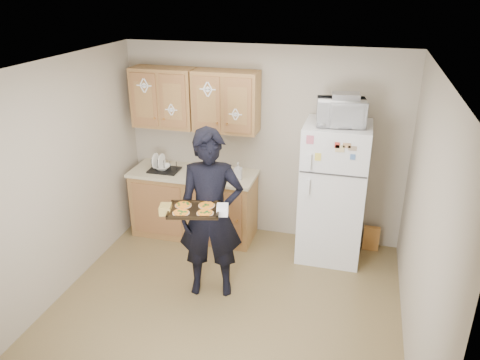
# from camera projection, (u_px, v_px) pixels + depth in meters

# --- Properties ---
(floor) EXTENTS (3.60, 3.60, 0.00)m
(floor) POSITION_uv_depth(u_px,v_px,m) (223.00, 311.00, 4.89)
(floor) COLOR brown
(floor) RESTS_ON ground
(ceiling) EXTENTS (3.60, 3.60, 0.00)m
(ceiling) POSITION_uv_depth(u_px,v_px,m) (219.00, 70.00, 3.91)
(ceiling) COLOR white
(ceiling) RESTS_ON wall_back
(wall_back) EXTENTS (3.60, 0.04, 2.50)m
(wall_back) POSITION_uv_depth(u_px,v_px,m) (263.00, 144.00, 6.00)
(wall_back) COLOR #AC9F8B
(wall_back) RESTS_ON floor
(wall_front) EXTENTS (3.60, 0.04, 2.50)m
(wall_front) POSITION_uv_depth(u_px,v_px,m) (132.00, 331.00, 2.80)
(wall_front) COLOR #AC9F8B
(wall_front) RESTS_ON floor
(wall_left) EXTENTS (0.04, 3.60, 2.50)m
(wall_left) POSITION_uv_depth(u_px,v_px,m) (55.00, 184.00, 4.83)
(wall_left) COLOR #AC9F8B
(wall_left) RESTS_ON floor
(wall_right) EXTENTS (0.04, 3.60, 2.50)m
(wall_right) POSITION_uv_depth(u_px,v_px,m) (424.00, 228.00, 3.97)
(wall_right) COLOR #AC9F8B
(wall_right) RESTS_ON floor
(refrigerator) EXTENTS (0.75, 0.70, 1.70)m
(refrigerator) POSITION_uv_depth(u_px,v_px,m) (333.00, 192.00, 5.60)
(refrigerator) COLOR white
(refrigerator) RESTS_ON floor
(base_cabinet) EXTENTS (1.60, 0.60, 0.86)m
(base_cabinet) POSITION_uv_depth(u_px,v_px,m) (194.00, 205.00, 6.24)
(base_cabinet) COLOR brown
(base_cabinet) RESTS_ON floor
(countertop) EXTENTS (1.64, 0.64, 0.04)m
(countertop) POSITION_uv_depth(u_px,v_px,m) (193.00, 174.00, 6.07)
(countertop) COLOR beige
(countertop) RESTS_ON base_cabinet
(upper_cab_left) EXTENTS (0.80, 0.33, 0.75)m
(upper_cab_left) POSITION_uv_depth(u_px,v_px,m) (164.00, 97.00, 5.91)
(upper_cab_left) COLOR brown
(upper_cab_left) RESTS_ON wall_back
(upper_cab_right) EXTENTS (0.80, 0.33, 0.75)m
(upper_cab_right) POSITION_uv_depth(u_px,v_px,m) (226.00, 102.00, 5.71)
(upper_cab_right) COLOR brown
(upper_cab_right) RESTS_ON wall_back
(cereal_box) EXTENTS (0.20, 0.07, 0.32)m
(cereal_box) POSITION_uv_depth(u_px,v_px,m) (371.00, 238.00, 5.96)
(cereal_box) COLOR #E6B251
(cereal_box) RESTS_ON floor
(person) EXTENTS (0.77, 0.60, 1.86)m
(person) POSITION_uv_depth(u_px,v_px,m) (211.00, 215.00, 4.88)
(person) COLOR black
(person) RESTS_ON floor
(baking_tray) EXTENTS (0.57, 0.47, 0.04)m
(baking_tray) POSITION_uv_depth(u_px,v_px,m) (194.00, 210.00, 4.57)
(baking_tray) COLOR black
(baking_tray) RESTS_ON person
(pizza_front_left) EXTENTS (0.17, 0.17, 0.02)m
(pizza_front_left) POSITION_uv_depth(u_px,v_px,m) (181.00, 213.00, 4.48)
(pizza_front_left) COLOR orange
(pizza_front_left) RESTS_ON baking_tray
(pizza_front_right) EXTENTS (0.17, 0.17, 0.02)m
(pizza_front_right) POSITION_uv_depth(u_px,v_px,m) (205.00, 213.00, 4.48)
(pizza_front_right) COLOR orange
(pizza_front_right) RESTS_ON baking_tray
(pizza_back_left) EXTENTS (0.17, 0.17, 0.02)m
(pizza_back_left) POSITION_uv_depth(u_px,v_px,m) (183.00, 205.00, 4.64)
(pizza_back_left) COLOR orange
(pizza_back_left) RESTS_ON baking_tray
(pizza_back_right) EXTENTS (0.17, 0.17, 0.02)m
(pizza_back_right) POSITION_uv_depth(u_px,v_px,m) (207.00, 205.00, 4.63)
(pizza_back_right) COLOR orange
(pizza_back_right) RESTS_ON baking_tray
(microwave) EXTENTS (0.58, 0.43, 0.29)m
(microwave) POSITION_uv_depth(u_px,v_px,m) (341.00, 112.00, 5.16)
(microwave) COLOR white
(microwave) RESTS_ON refrigerator
(foil_pan) EXTENTS (0.32, 0.24, 0.06)m
(foil_pan) POSITION_uv_depth(u_px,v_px,m) (346.00, 96.00, 5.11)
(foil_pan) COLOR #B7B8BE
(foil_pan) RESTS_ON microwave
(dish_rack) EXTENTS (0.39, 0.29, 0.15)m
(dish_rack) POSITION_uv_depth(u_px,v_px,m) (164.00, 165.00, 6.08)
(dish_rack) COLOR black
(dish_rack) RESTS_ON countertop
(bowl) EXTENTS (0.22, 0.22, 0.05)m
(bowl) POSITION_uv_depth(u_px,v_px,m) (162.00, 167.00, 6.09)
(bowl) COLOR white
(bowl) RESTS_ON dish_rack
(soap_bottle) EXTENTS (0.10, 0.11, 0.21)m
(soap_bottle) POSITION_uv_depth(u_px,v_px,m) (238.00, 171.00, 5.81)
(soap_bottle) COLOR white
(soap_bottle) RESTS_ON countertop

